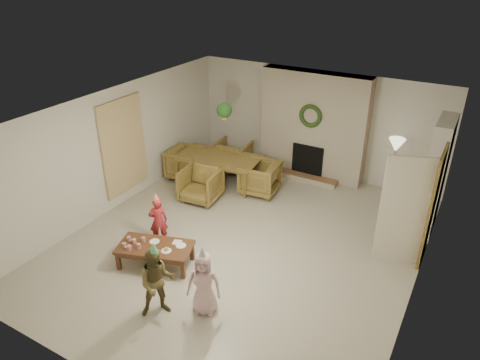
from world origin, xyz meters
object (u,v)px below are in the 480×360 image
Objects in this scene: dining_table at (218,171)px; child_pink at (204,284)px; dining_chair_right at (260,178)px; coffee_table_top at (155,247)px; dining_chair_near at (201,185)px; child_plaid at (157,282)px; dining_chair_left at (187,163)px; child_red at (158,221)px; dining_chair_far at (233,156)px.

child_pink is at bearing -66.40° from dining_table.
dining_chair_right is 3.21m from coffee_table_top.
dining_chair_near is 3.44m from child_plaid.
dining_chair_left is 3.36m from coffee_table_top.
child_pink is at bearing 105.32° from child_red.
dining_table is 0.83m from dining_chair_near.
dining_chair_far is 1.17m from dining_chair_left.
child_plaid is at bearing 0.36° from dining_chair_right.
child_plaid reaches higher than dining_chair_left.
dining_chair_right is 4.10m from child_plaid.
dining_chair_near and dining_chair_right have the same top height.
child_pink is (2.86, -3.52, 0.15)m from dining_chair_left.
dining_table is 4.15m from child_pink.
dining_table is 2.34× the size of dining_chair_near.
child_red is at bearing 105.36° from coffee_table_top.
dining_table is 2.56m from child_red.
child_red reaches higher than dining_table.
dining_table is 1.50× the size of coffee_table_top.
child_red is at bearing 85.38° from child_plaid.
coffee_table_top is 1.35× the size of child_red.
dining_chair_near is 1.17m from dining_chair_left.
dining_chair_far is (-0.08, 0.82, 0.03)m from dining_table.
dining_chair_near reaches higher than coffee_table_top.
dining_chair_left is at bearing -107.67° from child_red.
coffee_table_top is at bearing 137.09° from child_pink.
coffee_table_top is at bearing -81.01° from dining_chair_near.
dining_chair_near is 1.00× the size of dining_chair_right.
dining_chair_far is at bearing 90.00° from dining_table.
coffee_table_top is at bearing -11.99° from dining_chair_right.
child_pink is (1.01, -3.71, 0.15)m from dining_chair_right.
child_red is 1.84m from child_plaid.
dining_chair_left is 0.86× the size of child_red.
dining_chair_far is 1.32m from dining_chair_right.
child_pink is (2.03, -3.61, 0.19)m from dining_table.
dining_chair_far is 5.04m from child_plaid.
dining_chair_right is at bearing 65.95° from coffee_table_top.
dining_chair_right is 2.74m from child_red.
coffee_table_top is (-0.35, -3.20, -0.01)m from dining_chair_right.
child_red reaches higher than dining_chair_right.
child_pink reaches higher than dining_chair_near.
child_plaid reaches higher than coffee_table_top.
child_pink is (1.35, -0.52, 0.16)m from coffee_table_top.
child_red reaches higher than coffee_table_top.
child_plaid is at bearing 102.15° from dining_chair_far.
dining_chair_far is 0.78× the size of child_pink.
dining_chair_right is 0.78× the size of child_pink.
dining_chair_far is at bearing -128.66° from dining_chair_right.
child_red reaches higher than dining_chair_left.
child_red is at bearing -20.86° from dining_chair_right.
dining_chair_left is at bearing 45.00° from dining_chair_far.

